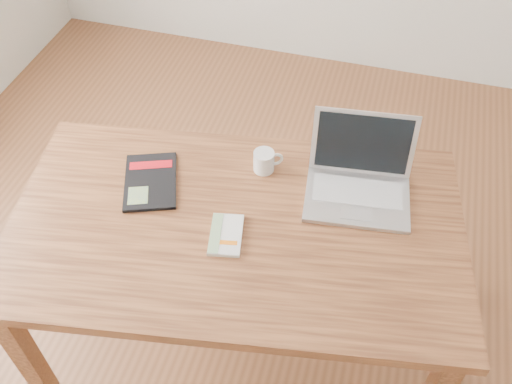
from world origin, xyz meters
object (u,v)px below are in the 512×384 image
(black_guidebook, at_px, (150,181))
(coffee_mug, at_px, (265,161))
(laptop, at_px, (359,179))
(desk, at_px, (237,240))
(white_guidebook, at_px, (226,235))

(black_guidebook, height_order, coffee_mug, coffee_mug)
(black_guidebook, distance_m, laptop, 0.70)
(desk, relative_size, laptop, 4.20)
(laptop, relative_size, coffee_mug, 3.77)
(white_guidebook, distance_m, black_guidebook, 0.35)
(desk, xyz_separation_m, white_guidebook, (-0.01, -0.06, 0.10))
(coffee_mug, bearing_deg, desk, -123.67)
(desk, relative_size, black_guidebook, 5.18)
(white_guidebook, bearing_deg, desk, 64.36)
(white_guidebook, height_order, laptop, laptop)
(white_guidebook, xyz_separation_m, laptop, (0.36, 0.31, 0.04))
(black_guidebook, bearing_deg, white_guidebook, -46.25)
(white_guidebook, relative_size, laptop, 0.48)
(desk, height_order, coffee_mug, coffee_mug)
(desk, relative_size, white_guidebook, 8.76)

